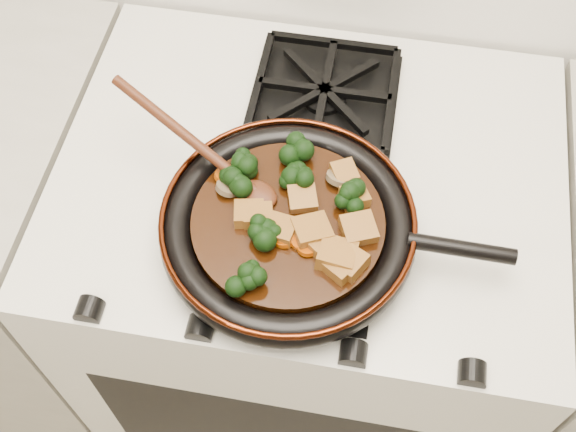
# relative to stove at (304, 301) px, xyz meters

# --- Properties ---
(stove) EXTENTS (0.76, 0.60, 0.90)m
(stove) POSITION_rel_stove_xyz_m (0.00, 0.00, 0.00)
(stove) COLOR silver
(stove) RESTS_ON ground
(burner_grate_front) EXTENTS (0.23, 0.23, 0.03)m
(burner_grate_front) POSITION_rel_stove_xyz_m (0.00, -0.14, 0.46)
(burner_grate_front) COLOR black
(burner_grate_front) RESTS_ON stove
(burner_grate_back) EXTENTS (0.23, 0.23, 0.03)m
(burner_grate_back) POSITION_rel_stove_xyz_m (0.00, 0.14, 0.46)
(burner_grate_back) COLOR black
(burner_grate_back) RESTS_ON stove
(skillet) EXTENTS (0.47, 0.35, 0.05)m
(skillet) POSITION_rel_stove_xyz_m (-0.01, -0.13, 0.49)
(skillet) COLOR black
(skillet) RESTS_ON burner_grate_front
(braising_sauce) EXTENTS (0.26, 0.26, 0.02)m
(braising_sauce) POSITION_rel_stove_xyz_m (-0.01, -0.13, 0.50)
(braising_sauce) COLOR black
(braising_sauce) RESTS_ON skillet
(tofu_cube_0) EXTENTS (0.05, 0.04, 0.02)m
(tofu_cube_0) POSITION_rel_stove_xyz_m (-0.05, -0.13, 0.52)
(tofu_cube_0) COLOR brown
(tofu_cube_0) RESTS_ON braising_sauce
(tofu_cube_1) EXTENTS (0.06, 0.06, 0.03)m
(tofu_cube_1) POSITION_rel_stove_xyz_m (0.08, -0.13, 0.52)
(tofu_cube_1) COLOR brown
(tofu_cube_1) RESTS_ON braising_sauce
(tofu_cube_2) EXTENTS (0.05, 0.05, 0.02)m
(tofu_cube_2) POSITION_rel_stove_xyz_m (-0.06, -0.13, 0.52)
(tofu_cube_2) COLOR brown
(tofu_cube_2) RESTS_ON braising_sauce
(tofu_cube_3) EXTENTS (0.05, 0.05, 0.03)m
(tofu_cube_3) POSITION_rel_stove_xyz_m (0.07, -0.08, 0.52)
(tofu_cube_3) COLOR brown
(tofu_cube_3) RESTS_ON braising_sauce
(tofu_cube_4) EXTENTS (0.04, 0.05, 0.02)m
(tofu_cube_4) POSITION_rel_stove_xyz_m (-0.02, -0.15, 0.52)
(tofu_cube_4) COLOR brown
(tofu_cube_4) RESTS_ON braising_sauce
(tofu_cube_5) EXTENTS (0.06, 0.06, 0.03)m
(tofu_cube_5) POSITION_rel_stove_xyz_m (0.02, -0.15, 0.52)
(tofu_cube_5) COLOR brown
(tofu_cube_5) RESTS_ON braising_sauce
(tofu_cube_6) EXTENTS (0.05, 0.05, 0.02)m
(tofu_cube_6) POSITION_rel_stove_xyz_m (0.07, -0.19, 0.52)
(tofu_cube_6) COLOR brown
(tofu_cube_6) RESTS_ON braising_sauce
(tofu_cube_7) EXTENTS (0.05, 0.05, 0.03)m
(tofu_cube_7) POSITION_rel_stove_xyz_m (0.00, -0.10, 0.52)
(tofu_cube_7) COLOR brown
(tofu_cube_7) RESTS_ON braising_sauce
(tofu_cube_8) EXTENTS (0.05, 0.05, 0.02)m
(tofu_cube_8) POSITION_rel_stove_xyz_m (0.05, -0.05, 0.52)
(tofu_cube_8) COLOR brown
(tofu_cube_8) RESTS_ON braising_sauce
(tofu_cube_9) EXTENTS (0.05, 0.05, 0.03)m
(tofu_cube_9) POSITION_rel_stove_xyz_m (0.08, -0.18, 0.52)
(tofu_cube_9) COLOR brown
(tofu_cube_9) RESTS_ON braising_sauce
(tofu_cube_10) EXTENTS (0.06, 0.05, 0.03)m
(tofu_cube_10) POSITION_rel_stove_xyz_m (0.03, -0.16, 0.52)
(tofu_cube_10) COLOR brown
(tofu_cube_10) RESTS_ON braising_sauce
(tofu_cube_11) EXTENTS (0.05, 0.05, 0.03)m
(tofu_cube_11) POSITION_rel_stove_xyz_m (0.06, -0.18, 0.52)
(tofu_cube_11) COLOR brown
(tofu_cube_11) RESTS_ON braising_sauce
(broccoli_floret_0) EXTENTS (0.09, 0.08, 0.06)m
(broccoli_floret_0) POSITION_rel_stove_xyz_m (-0.04, -0.16, 0.52)
(broccoli_floret_0) COLOR black
(broccoli_floret_0) RESTS_ON braising_sauce
(broccoli_floret_1) EXTENTS (0.08, 0.09, 0.06)m
(broccoli_floret_1) POSITION_rel_stove_xyz_m (-0.09, -0.06, 0.52)
(broccoli_floret_1) COLOR black
(broccoli_floret_1) RESTS_ON braising_sauce
(broccoli_floret_2) EXTENTS (0.07, 0.06, 0.06)m
(broccoli_floret_2) POSITION_rel_stove_xyz_m (-0.01, -0.07, 0.52)
(broccoli_floret_2) COLOR black
(broccoli_floret_2) RESTS_ON braising_sauce
(broccoli_floret_3) EXTENTS (0.08, 0.09, 0.06)m
(broccoli_floret_3) POSITION_rel_stove_xyz_m (-0.02, -0.02, 0.52)
(broccoli_floret_3) COLOR black
(broccoli_floret_3) RESTS_ON braising_sauce
(broccoli_floret_4) EXTENTS (0.08, 0.08, 0.06)m
(broccoli_floret_4) POSITION_rel_stove_xyz_m (-0.09, -0.09, 0.52)
(broccoli_floret_4) COLOR black
(broccoli_floret_4) RESTS_ON braising_sauce
(broccoli_floret_5) EXTENTS (0.08, 0.09, 0.08)m
(broccoli_floret_5) POSITION_rel_stove_xyz_m (-0.04, -0.23, 0.52)
(broccoli_floret_5) COLOR black
(broccoli_floret_5) RESTS_ON braising_sauce
(broccoli_floret_6) EXTENTS (0.09, 0.09, 0.06)m
(broccoli_floret_6) POSITION_rel_stove_xyz_m (-0.03, -0.17, 0.52)
(broccoli_floret_6) COLOR black
(broccoli_floret_6) RESTS_ON braising_sauce
(broccoli_floret_7) EXTENTS (0.08, 0.08, 0.06)m
(broccoli_floret_7) POSITION_rel_stove_xyz_m (0.07, -0.09, 0.52)
(broccoli_floret_7) COLOR black
(broccoli_floret_7) RESTS_ON braising_sauce
(carrot_coin_0) EXTENTS (0.03, 0.03, 0.01)m
(carrot_coin_0) POSITION_rel_stove_xyz_m (-0.01, -0.16, 0.51)
(carrot_coin_0) COLOR #A64004
(carrot_coin_0) RESTS_ON braising_sauce
(carrot_coin_1) EXTENTS (0.03, 0.03, 0.02)m
(carrot_coin_1) POSITION_rel_stove_xyz_m (-0.11, -0.08, 0.51)
(carrot_coin_1) COLOR #A64004
(carrot_coin_1) RESTS_ON braising_sauce
(carrot_coin_2) EXTENTS (0.03, 0.03, 0.02)m
(carrot_coin_2) POSITION_rel_stove_xyz_m (-0.01, -0.16, 0.51)
(carrot_coin_2) COLOR #A64004
(carrot_coin_2) RESTS_ON braising_sauce
(carrot_coin_3) EXTENTS (0.03, 0.03, 0.02)m
(carrot_coin_3) POSITION_rel_stove_xyz_m (0.01, -0.16, 0.51)
(carrot_coin_3) COLOR #A64004
(carrot_coin_3) RESTS_ON braising_sauce
(carrot_coin_4) EXTENTS (0.03, 0.03, 0.01)m
(carrot_coin_4) POSITION_rel_stove_xyz_m (0.01, -0.14, 0.51)
(carrot_coin_4) COLOR #A64004
(carrot_coin_4) RESTS_ON braising_sauce
(carrot_coin_5) EXTENTS (0.03, 0.03, 0.01)m
(carrot_coin_5) POSITION_rel_stove_xyz_m (0.02, -0.17, 0.51)
(carrot_coin_5) COLOR #A64004
(carrot_coin_5) RESTS_ON braising_sauce
(mushroom_slice_0) EXTENTS (0.04, 0.04, 0.03)m
(mushroom_slice_0) POSITION_rel_stove_xyz_m (-0.10, -0.09, 0.52)
(mushroom_slice_0) COLOR brown
(mushroom_slice_0) RESTS_ON braising_sauce
(mushroom_slice_1) EXTENTS (0.05, 0.05, 0.02)m
(mushroom_slice_1) POSITION_rel_stove_xyz_m (-0.10, -0.10, 0.52)
(mushroom_slice_1) COLOR brown
(mushroom_slice_1) RESTS_ON braising_sauce
(mushroom_slice_2) EXTENTS (0.05, 0.05, 0.02)m
(mushroom_slice_2) POSITION_rel_stove_xyz_m (0.05, -0.05, 0.52)
(mushroom_slice_2) COLOR brown
(mushroom_slice_2) RESTS_ON braising_sauce
(wooden_spoon) EXTENTS (0.15, 0.09, 0.26)m
(wooden_spoon) POSITION_rel_stove_xyz_m (-0.12, -0.07, 0.53)
(wooden_spoon) COLOR #431D0E
(wooden_spoon) RESTS_ON braising_sauce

